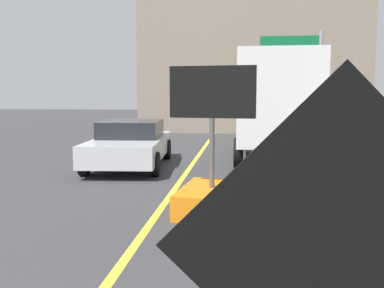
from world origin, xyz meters
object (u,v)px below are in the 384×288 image
roadwork_sign (338,255)px  box_truck (274,104)px  pickup_car (131,143)px  traffic_cone_mid_lane (237,238)px  arrow_board_trailer (212,186)px  highway_guide_sign (302,67)px

roadwork_sign → box_truck: (0.64, 12.71, 0.38)m
pickup_car → traffic_cone_mid_lane: size_ratio=6.64×
arrow_board_trailer → pickup_car: size_ratio=0.55×
roadwork_sign → arrow_board_trailer: arrow_board_trailer is taller
arrow_board_trailer → highway_guide_sign: 13.06m
arrow_board_trailer → traffic_cone_mid_lane: bearing=-78.8°
highway_guide_sign → traffic_cone_mid_lane: highway_guide_sign is taller
roadwork_sign → pickup_car: 11.47m
roadwork_sign → pickup_car: (-3.79, 10.80, -0.77)m
box_truck → arrow_board_trailer: bearing=-103.5°
roadwork_sign → traffic_cone_mid_lane: roadwork_sign is taller
arrow_board_trailer → highway_guide_sign: highway_guide_sign is taller
pickup_car → traffic_cone_mid_lane: pickup_car is taller
pickup_car → traffic_cone_mid_lane: bearing=-65.8°
roadwork_sign → box_truck: box_truck is taller
pickup_car → traffic_cone_mid_lane: (3.32, -7.37, -0.33)m
pickup_car → highway_guide_sign: 10.01m
highway_guide_sign → traffic_cone_mid_lane: 15.42m
roadwork_sign → highway_guide_sign: size_ratio=0.47×
arrow_board_trailer → box_truck: bearing=76.5°
roadwork_sign → traffic_cone_mid_lane: 3.63m
box_truck → pickup_car: box_truck is taller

